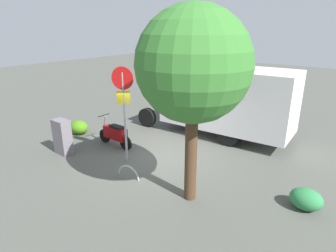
{
  "coord_description": "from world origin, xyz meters",
  "views": [
    {
      "loc": [
        -5.96,
        7.41,
        4.59
      ],
      "look_at": [
        -0.4,
        0.09,
        1.35
      ],
      "focal_mm": 30.48,
      "sensor_mm": 36.0,
      "label": 1
    }
  ],
  "objects_px": {
    "box_truck_near": "(227,100)",
    "motorcycle": "(115,134)",
    "bike_rack_hoop": "(129,177)",
    "street_tree": "(193,66)",
    "utility_cabinet": "(62,137)",
    "stop_sign": "(124,100)"
  },
  "relations": [
    {
      "from": "box_truck_near",
      "to": "motorcycle",
      "type": "relative_size",
      "value": 3.8
    },
    {
      "from": "box_truck_near",
      "to": "bike_rack_hoop",
      "type": "distance_m",
      "value": 5.52
    },
    {
      "from": "box_truck_near",
      "to": "street_tree",
      "type": "distance_m",
      "value": 5.57
    },
    {
      "from": "street_tree",
      "to": "utility_cabinet",
      "type": "height_order",
      "value": "street_tree"
    },
    {
      "from": "box_truck_near",
      "to": "motorcycle",
      "type": "distance_m",
      "value": 4.88
    },
    {
      "from": "motorcycle",
      "to": "stop_sign",
      "type": "relative_size",
      "value": 0.54
    },
    {
      "from": "box_truck_near",
      "to": "utility_cabinet",
      "type": "xyz_separation_m",
      "value": [
        4.02,
        5.37,
        -0.96
      ]
    },
    {
      "from": "motorcycle",
      "to": "bike_rack_hoop",
      "type": "height_order",
      "value": "motorcycle"
    },
    {
      "from": "street_tree",
      "to": "bike_rack_hoop",
      "type": "xyz_separation_m",
      "value": [
        2.18,
        0.24,
        -3.67
      ]
    },
    {
      "from": "box_truck_near",
      "to": "stop_sign",
      "type": "bearing_deg",
      "value": 66.76
    },
    {
      "from": "motorcycle",
      "to": "bike_rack_hoop",
      "type": "distance_m",
      "value": 2.72
    },
    {
      "from": "bike_rack_hoop",
      "to": "stop_sign",
      "type": "bearing_deg",
      "value": -42.51
    },
    {
      "from": "stop_sign",
      "to": "bike_rack_hoop",
      "type": "xyz_separation_m",
      "value": [
        -0.87,
        0.8,
        -2.24
      ]
    },
    {
      "from": "motorcycle",
      "to": "stop_sign",
      "type": "height_order",
      "value": "stop_sign"
    },
    {
      "from": "street_tree",
      "to": "utility_cabinet",
      "type": "relative_size",
      "value": 3.86
    },
    {
      "from": "stop_sign",
      "to": "bike_rack_hoop",
      "type": "relative_size",
      "value": 3.96
    },
    {
      "from": "motorcycle",
      "to": "utility_cabinet",
      "type": "distance_m",
      "value": 1.97
    },
    {
      "from": "box_truck_near",
      "to": "stop_sign",
      "type": "height_order",
      "value": "stop_sign"
    },
    {
      "from": "box_truck_near",
      "to": "bike_rack_hoop",
      "type": "height_order",
      "value": "box_truck_near"
    },
    {
      "from": "street_tree",
      "to": "stop_sign",
      "type": "bearing_deg",
      "value": -10.42
    },
    {
      "from": "utility_cabinet",
      "to": "bike_rack_hoop",
      "type": "height_order",
      "value": "utility_cabinet"
    },
    {
      "from": "box_truck_near",
      "to": "utility_cabinet",
      "type": "distance_m",
      "value": 6.78
    }
  ]
}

